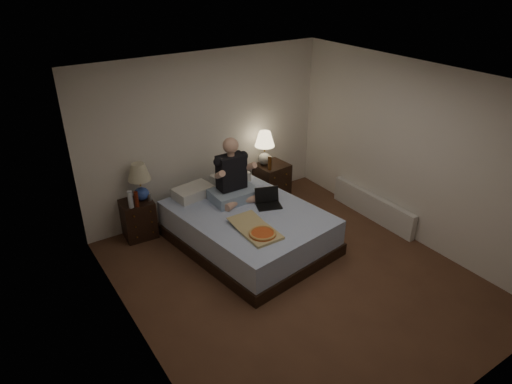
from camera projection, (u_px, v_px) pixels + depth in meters
floor at (295, 277)px, 5.85m from camera, size 4.00×4.50×0.00m
ceiling at (304, 84)px, 4.70m from camera, size 4.00×4.50×0.00m
wall_back at (207, 135)px, 6.94m from camera, size 4.00×0.00×2.50m
wall_front at (476, 299)px, 3.62m from camera, size 4.00×0.00×2.50m
wall_left at (133, 245)px, 4.29m from camera, size 0.00×4.50×2.50m
wall_right at (413, 154)px, 6.26m from camera, size 0.00×4.50×2.50m
bed at (248, 227)px, 6.43m from camera, size 1.89×2.35×0.54m
nightstand_left at (139, 219)px, 6.60m from camera, size 0.47×0.42×0.57m
nightstand_right at (272, 182)px, 7.59m from camera, size 0.53×0.48×0.64m
lamp_left at (140, 182)px, 6.39m from camera, size 0.36×0.36×0.56m
lamp_right at (265, 148)px, 7.34m from camera, size 0.34×0.34×0.56m
water_bottle at (130, 200)px, 6.26m from camera, size 0.07×0.07×0.25m
soda_can at (149, 197)px, 6.48m from camera, size 0.07×0.07×0.10m
beer_bottle_left at (136, 199)px, 6.29m from camera, size 0.06×0.06×0.23m
beer_bottle_right at (270, 163)px, 7.22m from camera, size 0.06×0.06×0.23m
person at (233, 170)px, 6.38m from camera, size 0.67×0.53×0.93m
laptop at (269, 199)px, 6.36m from camera, size 0.41×0.38×0.24m
pizza_box at (263, 234)px, 5.70m from camera, size 0.40×0.76×0.08m
radiator at (372, 207)px, 7.10m from camera, size 0.10×1.60×0.40m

